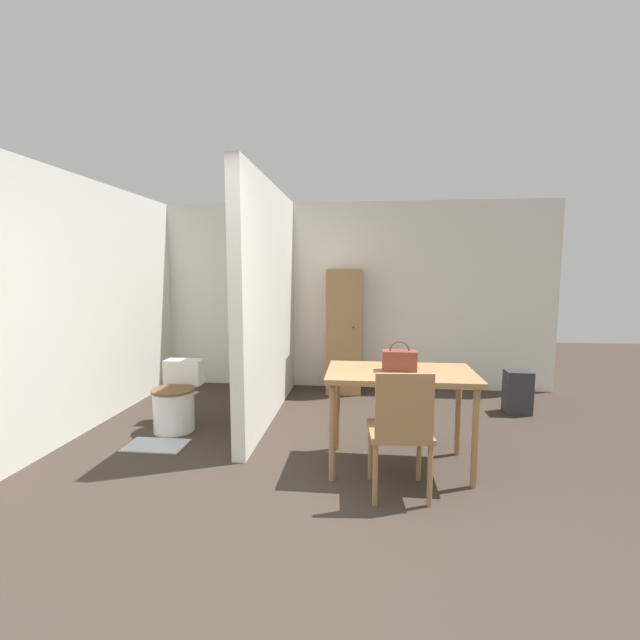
% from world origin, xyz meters
% --- Properties ---
extents(ground_plane, '(16.00, 16.00, 0.00)m').
position_xyz_m(ground_plane, '(0.00, 0.00, 0.00)').
color(ground_plane, '#382D26').
extents(wall_back, '(5.72, 0.12, 2.50)m').
position_xyz_m(wall_back, '(0.00, 3.87, 1.25)').
color(wall_back, silver).
rests_on(wall_back, ground_plane).
extents(wall_left, '(0.12, 4.81, 2.50)m').
position_xyz_m(wall_left, '(-2.42, 1.91, 1.25)').
color(wall_left, silver).
rests_on(wall_left, ground_plane).
extents(partition_wall, '(0.12, 2.47, 2.50)m').
position_xyz_m(partition_wall, '(-0.66, 2.58, 1.25)').
color(partition_wall, silver).
rests_on(partition_wall, ground_plane).
extents(dining_table, '(1.16, 0.69, 0.79)m').
position_xyz_m(dining_table, '(0.66, 1.41, 0.70)').
color(dining_table, '#997047').
rests_on(dining_table, ground_plane).
extents(wooden_chair, '(0.46, 0.46, 0.92)m').
position_xyz_m(wooden_chair, '(0.63, 0.93, 0.50)').
color(wooden_chair, '#997047').
rests_on(wooden_chair, ground_plane).
extents(toilet, '(0.42, 0.57, 0.66)m').
position_xyz_m(toilet, '(-1.51, 2.05, 0.28)').
color(toilet, white).
rests_on(toilet, ground_plane).
extents(handbag, '(0.27, 0.13, 0.24)m').
position_xyz_m(handbag, '(0.65, 1.42, 0.88)').
color(handbag, brown).
rests_on(handbag, dining_table).
extents(wooden_cabinet, '(0.45, 0.44, 1.61)m').
position_xyz_m(wooden_cabinet, '(0.11, 3.58, 0.81)').
color(wooden_cabinet, '#997047').
rests_on(wooden_cabinet, ground_plane).
extents(bath_mat, '(0.54, 0.32, 0.01)m').
position_xyz_m(bath_mat, '(-1.51, 1.60, 0.01)').
color(bath_mat, '#B2BCC6').
rests_on(bath_mat, ground_plane).
extents(space_heater, '(0.28, 0.22, 0.48)m').
position_xyz_m(space_heater, '(2.09, 2.90, 0.24)').
color(space_heater, '#2D2D33').
rests_on(space_heater, ground_plane).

